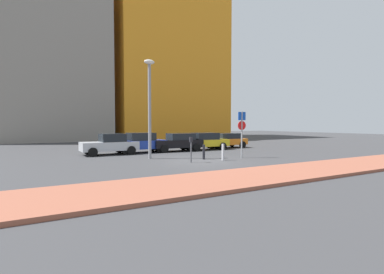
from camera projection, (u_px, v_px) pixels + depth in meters
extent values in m
plane|color=#38383A|center=(201.00, 161.00, 17.23)|extent=(120.00, 120.00, 0.00)
cube|color=#93513D|center=(269.00, 175.00, 12.23)|extent=(40.00, 3.42, 0.14)
cube|color=#B7BABF|center=(109.00, 146.00, 20.98)|extent=(4.11, 1.88, 0.64)
cube|color=black|center=(112.00, 138.00, 21.06)|extent=(1.77, 1.66, 0.59)
cylinder|color=black|center=(93.00, 152.00, 19.54)|extent=(0.65, 0.24, 0.64)
cylinder|color=black|center=(88.00, 150.00, 21.03)|extent=(0.65, 0.24, 0.64)
cylinder|color=black|center=(131.00, 150.00, 20.96)|extent=(0.65, 0.24, 0.64)
cylinder|color=black|center=(124.00, 149.00, 22.45)|extent=(0.65, 0.24, 0.64)
cube|color=#1E389E|center=(140.00, 144.00, 22.38)|extent=(4.16, 1.87, 0.66)
cube|color=black|center=(141.00, 137.00, 22.40)|extent=(2.04, 1.67, 0.60)
cylinder|color=black|center=(126.00, 150.00, 20.93)|extent=(0.65, 0.24, 0.64)
cylinder|color=black|center=(119.00, 149.00, 22.43)|extent=(0.65, 0.24, 0.64)
cylinder|color=black|center=(160.00, 149.00, 22.35)|extent=(0.65, 0.24, 0.64)
cylinder|color=black|center=(152.00, 147.00, 23.86)|extent=(0.65, 0.24, 0.64)
cube|color=black|center=(177.00, 144.00, 23.64)|extent=(4.27, 1.98, 0.64)
cube|color=black|center=(181.00, 136.00, 23.77)|extent=(2.19, 1.73, 0.54)
cylinder|color=black|center=(164.00, 149.00, 22.24)|extent=(0.65, 0.26, 0.64)
cylinder|color=black|center=(157.00, 147.00, 23.82)|extent=(0.65, 0.26, 0.64)
cylinder|color=black|center=(197.00, 148.00, 23.48)|extent=(0.65, 0.26, 0.64)
cylinder|color=black|center=(188.00, 146.00, 25.06)|extent=(0.65, 0.26, 0.64)
cube|color=gold|center=(203.00, 143.00, 24.89)|extent=(4.59, 1.86, 0.60)
cube|color=black|center=(205.00, 136.00, 24.96)|extent=(2.16, 1.64, 0.59)
cylinder|color=black|center=(192.00, 148.00, 23.45)|extent=(0.65, 0.24, 0.64)
cylinder|color=black|center=(183.00, 146.00, 24.96)|extent=(0.65, 0.24, 0.64)
cylinder|color=black|center=(223.00, 146.00, 24.85)|extent=(0.65, 0.24, 0.64)
cylinder|color=black|center=(213.00, 145.00, 26.36)|extent=(0.65, 0.24, 0.64)
cube|color=orange|center=(226.00, 142.00, 26.97)|extent=(4.01, 2.02, 0.56)
cube|color=black|center=(227.00, 136.00, 27.04)|extent=(2.12, 1.77, 0.52)
cylinder|color=black|center=(218.00, 146.00, 25.59)|extent=(0.65, 0.26, 0.64)
cylinder|color=black|center=(209.00, 144.00, 27.22)|extent=(0.65, 0.26, 0.64)
cylinder|color=black|center=(243.00, 145.00, 26.76)|extent=(0.65, 0.26, 0.64)
cylinder|color=black|center=(232.00, 143.00, 28.38)|extent=(0.65, 0.26, 0.64)
cylinder|color=gray|center=(242.00, 135.00, 18.87)|extent=(0.10, 0.10, 3.10)
cube|color=#1447B7|center=(242.00, 116.00, 18.81)|extent=(0.55, 0.12, 0.55)
cylinder|color=red|center=(242.00, 125.00, 18.84)|extent=(0.60, 0.11, 0.60)
cylinder|color=#4C4C51|center=(191.00, 152.00, 16.60)|extent=(0.08, 0.08, 1.22)
cube|color=black|center=(191.00, 140.00, 16.57)|extent=(0.18, 0.14, 0.28)
cylinder|color=gray|center=(150.00, 112.00, 18.33)|extent=(0.20, 0.20, 6.12)
ellipsoid|color=silver|center=(149.00, 62.00, 18.18)|extent=(0.70, 0.36, 0.30)
cylinder|color=#B7B7BC|center=(223.00, 152.00, 17.66)|extent=(0.16, 0.16, 1.03)
cylinder|color=black|center=(204.00, 152.00, 18.13)|extent=(0.16, 0.16, 0.95)
cube|color=orange|center=(164.00, 70.00, 48.80)|extent=(17.98, 14.70, 23.37)
cube|color=gray|center=(47.00, 46.00, 38.50)|extent=(15.32, 11.36, 25.80)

